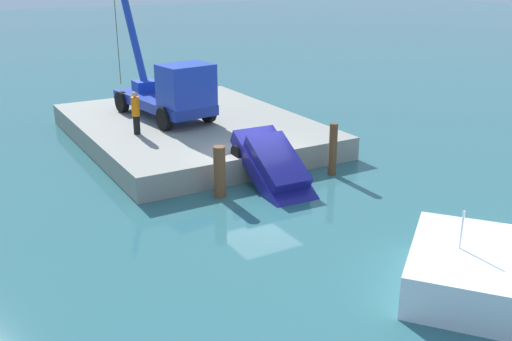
# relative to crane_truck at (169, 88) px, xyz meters

# --- Properties ---
(ground) EXTENTS (200.00, 200.00, 0.00)m
(ground) POSITION_rel_crane_truck_xyz_m (6.77, 0.77, -2.43)
(ground) COLOR #2D6066
(dock) EXTENTS (12.55, 9.62, 0.96)m
(dock) POSITION_rel_crane_truck_xyz_m (0.49, 0.77, -1.95)
(dock) COLOR gray
(dock) RESTS_ON ground
(crane_truck) EXTENTS (9.35, 3.18, 8.13)m
(crane_truck) POSITION_rel_crane_truck_xyz_m (0.00, 0.00, 0.00)
(crane_truck) COLOR navy
(crane_truck) RESTS_ON dock
(dock_worker) EXTENTS (0.34, 0.34, 1.81)m
(dock_worker) POSITION_rel_crane_truck_xyz_m (1.63, -2.17, -0.54)
(dock_worker) COLOR black
(dock_worker) RESTS_ON dock
(salvaged_car) EXTENTS (4.32, 2.10, 2.79)m
(salvaged_car) POSITION_rel_crane_truck_xyz_m (7.90, 0.83, -1.77)
(salvaged_car) COLOR navy
(salvaged_car) RESTS_ON ground
(piling_near) EXTENTS (0.42, 0.42, 1.83)m
(piling_near) POSITION_rel_crane_truck_xyz_m (7.50, -1.27, -1.51)
(piling_near) COLOR brown
(piling_near) RESTS_ON ground
(piling_mid) EXTENTS (0.31, 0.31, 2.04)m
(piling_mid) POSITION_rel_crane_truck_xyz_m (7.66, 3.52, -1.41)
(piling_mid) COLOR brown
(piling_mid) RESTS_ON ground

